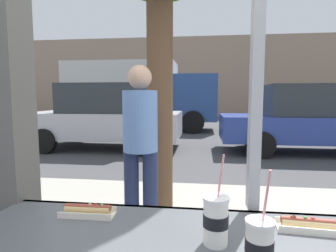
# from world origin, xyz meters

# --- Properties ---
(ground_plane) EXTENTS (60.00, 60.00, 0.00)m
(ground_plane) POSITION_xyz_m (0.00, 8.00, 0.00)
(ground_plane) COLOR #424244
(sidewalk_strip) EXTENTS (16.00, 2.80, 0.10)m
(sidewalk_strip) POSITION_xyz_m (0.00, 1.60, 0.05)
(sidewalk_strip) COLOR #9E998E
(sidewalk_strip) RESTS_ON ground
(window_wall) EXTENTS (3.05, 0.20, 2.90)m
(window_wall) POSITION_xyz_m (0.00, 0.08, 1.84)
(window_wall) COLOR #56544F
(window_wall) RESTS_ON ground
(building_facade_far) EXTENTS (28.00, 1.20, 5.72)m
(building_facade_far) POSITION_xyz_m (0.00, 19.65, 2.86)
(building_facade_far) COLOR gray
(building_facade_far) RESTS_ON ground
(soda_cup_left) EXTENTS (0.09, 0.09, 0.32)m
(soda_cup_left) POSITION_xyz_m (-0.07, -0.41, 1.01)
(soda_cup_left) COLOR silver
(soda_cup_left) RESTS_ON window_counter
(soda_cup_right) EXTENTS (0.09, 0.09, 0.33)m
(soda_cup_right) POSITION_xyz_m (-0.19, -0.27, 1.02)
(soda_cup_right) COLOR white
(soda_cup_right) RESTS_ON window_counter
(hotdog_tray_near) EXTENTS (0.24, 0.11, 0.05)m
(hotdog_tray_near) POSITION_xyz_m (0.18, -0.13, 0.95)
(hotdog_tray_near) COLOR silver
(hotdog_tray_near) RESTS_ON window_counter
(hotdog_tray_far) EXTENTS (0.24, 0.09, 0.05)m
(hotdog_tray_far) POSITION_xyz_m (-0.73, -0.10, 0.95)
(hotdog_tray_far) COLOR beige
(hotdog_tray_far) RESTS_ON window_counter
(parked_car_silver) EXTENTS (4.19, 2.07, 1.80)m
(parked_car_silver) POSITION_xyz_m (-2.93, 6.27, 0.90)
(parked_car_silver) COLOR #BCBCC1
(parked_car_silver) RESTS_ON ground
(parked_car_blue) EXTENTS (4.67, 1.89, 1.76)m
(parked_car_blue) POSITION_xyz_m (2.61, 6.27, 0.88)
(parked_car_blue) COLOR #283D93
(parked_car_blue) RESTS_ON ground
(box_truck) EXTENTS (6.43, 2.44, 2.92)m
(box_truck) POSITION_xyz_m (-3.01, 10.76, 1.59)
(box_truck) COLOR beige
(box_truck) RESTS_ON ground
(pedestrian) EXTENTS (0.32, 0.32, 1.63)m
(pedestrian) POSITION_xyz_m (-0.81, 1.28, 1.04)
(pedestrian) COLOR #202A4D
(pedestrian) RESTS_ON sidewalk_strip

